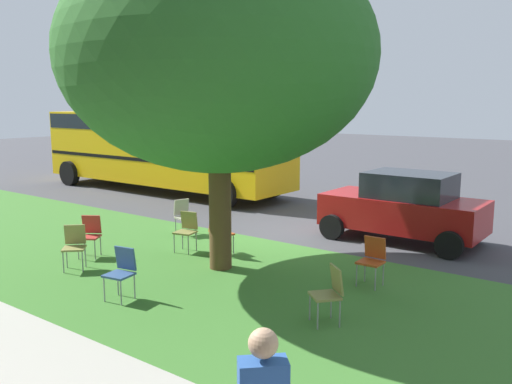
{
  "coord_description": "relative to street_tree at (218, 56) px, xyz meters",
  "views": [
    {
      "loc": [
        -7.16,
        10.5,
        3.28
      ],
      "look_at": [
        -0.33,
        1.42,
        1.38
      ],
      "focal_mm": 38.05,
      "sensor_mm": 36.0,
      "label": 1
    }
  ],
  "objects": [
    {
      "name": "chair_5",
      "position": [
        0.19,
        2.31,
        -3.61
      ],
      "size": [
        0.48,
        0.49,
        0.88
      ],
      "color": "#335184",
      "rests_on": "ground"
    },
    {
      "name": "chair_1",
      "position": [
        2.55,
        -1.56,
        -3.61
      ],
      "size": [
        0.52,
        0.51,
        0.88
      ],
      "color": "#ADA393",
      "rests_on": "ground"
    },
    {
      "name": "school_bus",
      "position": [
        7.87,
        -5.91,
        -2.37
      ],
      "size": [
        10.4,
        2.8,
        2.88
      ],
      "color": "yellow",
      "rests_on": "ground"
    },
    {
      "name": "parked_car",
      "position": [
        -2.09,
        -4.22,
        -3.29
      ],
      "size": [
        3.7,
        1.92,
        1.65
      ],
      "color": "maroon",
      "rests_on": "ground"
    },
    {
      "name": "chair_6",
      "position": [
        1.4,
        -0.49,
        -3.61
      ],
      "size": [
        0.5,
        0.5,
        0.88
      ],
      "color": "olive",
      "rests_on": "ground"
    },
    {
      "name": "street_tree",
      "position": [
        0.0,
        0.0,
        0.0
      ],
      "size": [
        5.96,
        5.96,
        6.34
      ],
      "color": "brown",
      "rests_on": "ground"
    },
    {
      "name": "chair_3",
      "position": [
        2.25,
        1.79,
        -3.61
      ],
      "size": [
        0.59,
        0.59,
        0.88
      ],
      "color": "olive",
      "rests_on": "ground"
    },
    {
      "name": "chair_7",
      "position": [
        2.76,
        1.05,
        -3.61
      ],
      "size": [
        0.57,
        0.58,
        0.88
      ],
      "color": "#B7332D",
      "rests_on": "ground"
    },
    {
      "name": "ground",
      "position": [
        0.32,
        -2.58,
        -4.13
      ],
      "size": [
        80.0,
        80.0,
        0.0
      ],
      "primitive_type": "plane",
      "color": "#424247"
    },
    {
      "name": "grass_verge",
      "position": [
        0.32,
        0.62,
        -4.12
      ],
      "size": [
        48.0,
        6.0,
        0.01
      ],
      "primitive_type": "cube",
      "color": "#3D752D",
      "rests_on": "ground"
    },
    {
      "name": "chair_0",
      "position": [
        0.66,
        -0.73,
        -3.61
      ],
      "size": [
        0.49,
        0.5,
        0.88
      ],
      "color": "#C64C1E",
      "rests_on": "ground"
    },
    {
      "name": "chair_4",
      "position": [
        -3.09,
        1.12,
        -3.61
      ],
      "size": [
        0.59,
        0.59,
        0.88
      ],
      "color": "olive",
      "rests_on": "ground"
    },
    {
      "name": "chair_2",
      "position": [
        -2.85,
        -0.86,
        -3.61
      ],
      "size": [
        0.42,
        0.42,
        0.88
      ],
      "color": "#C64C1E",
      "rests_on": "ground"
    }
  ]
}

